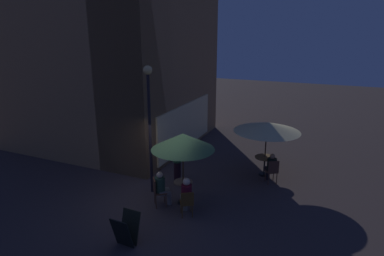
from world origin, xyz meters
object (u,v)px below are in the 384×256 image
(patio_umbrella_0, at_px, (267,127))
(patron_seated_2, at_px, (186,194))
(cafe_chair_1, at_px, (157,190))
(patron_standing_3, at_px, (177,163))
(street_lamp_near_corner, at_px, (149,111))
(cafe_chair_0, at_px, (272,170))
(cafe_table_1, at_px, (183,189))
(patio_umbrella_1, at_px, (183,142))
(patron_seated_0, at_px, (271,166))
(menu_sandwich_board, at_px, (126,230))
(cafe_chair_2, at_px, (187,202))
(patron_seated_1, at_px, (162,187))
(cafe_table_0, at_px, (265,161))

(patio_umbrella_0, xyz_separation_m, patron_seated_2, (-3.90, 1.63, -1.29))
(cafe_chair_1, distance_m, patron_standing_3, 1.76)
(street_lamp_near_corner, xyz_separation_m, cafe_chair_0, (2.31, -3.82, -2.40))
(patron_standing_3, bearing_deg, cafe_chair_0, 123.21)
(street_lamp_near_corner, xyz_separation_m, patio_umbrella_0, (3.01, -3.39, -0.98))
(street_lamp_near_corner, relative_size, patron_standing_3, 2.71)
(cafe_table_1, bearing_deg, patio_umbrella_1, -53.13)
(patio_umbrella_0, height_order, patron_standing_3, patio_umbrella_0)
(patron_seated_0, bearing_deg, patron_seated_2, 117.39)
(menu_sandwich_board, xyz_separation_m, cafe_chair_2, (1.91, -0.91, 0.06))
(patron_seated_0, height_order, patron_seated_1, patron_seated_1)
(cafe_table_1, bearing_deg, cafe_chair_2, -147.42)
(cafe_chair_1, relative_size, cafe_chair_2, 1.13)
(patio_umbrella_1, bearing_deg, patron_standing_3, 33.84)
(cafe_chair_0, bearing_deg, patio_umbrella_0, -0.00)
(patron_seated_0, bearing_deg, patio_umbrella_1, 107.05)
(cafe_chair_0, bearing_deg, cafe_table_0, -0.00)
(cafe_chair_1, bearing_deg, menu_sandwich_board, -120.65)
(menu_sandwich_board, height_order, cafe_chair_1, cafe_chair_1)
(cafe_chair_0, height_order, cafe_chair_1, cafe_chair_1)
(cafe_chair_2, bearing_deg, cafe_chair_0, -63.49)
(patio_umbrella_1, height_order, patron_standing_3, patio_umbrella_1)
(cafe_chair_2, bearing_deg, street_lamp_near_corner, 28.49)
(cafe_chair_0, bearing_deg, menu_sandwich_board, 119.26)
(cafe_table_0, xyz_separation_m, patron_standing_3, (-2.08, 2.83, 0.26))
(cafe_chair_1, xyz_separation_m, patron_seated_2, (-0.09, -1.08, 0.12))
(patio_umbrella_0, bearing_deg, street_lamp_near_corner, 131.57)
(cafe_table_1, height_order, patio_umbrella_0, patio_umbrella_0)
(menu_sandwich_board, relative_size, cafe_table_1, 1.14)
(cafe_table_0, height_order, patio_umbrella_0, patio_umbrella_0)
(patio_umbrella_0, distance_m, cafe_chair_0, 1.64)
(patron_seated_1, bearing_deg, patron_standing_3, 61.17)
(cafe_chair_2, bearing_deg, patron_seated_0, -61.60)
(patio_umbrella_0, bearing_deg, cafe_chair_0, -148.21)
(patio_umbrella_1, height_order, cafe_chair_2, patio_umbrella_1)
(cafe_table_1, height_order, patron_seated_2, patron_seated_2)
(cafe_table_0, bearing_deg, menu_sandwich_board, 157.45)
(cafe_table_1, xyz_separation_m, patron_seated_1, (-0.43, 0.57, 0.16))
(cafe_table_1, distance_m, patron_seated_1, 0.73)
(cafe_chair_0, xyz_separation_m, cafe_chair_2, (-3.32, 1.99, -0.06))
(patron_seated_2, height_order, patron_standing_3, patron_standing_3)
(cafe_table_0, bearing_deg, street_lamp_near_corner, 131.57)
(street_lamp_near_corner, distance_m, cafe_table_0, 5.13)
(cafe_table_1, height_order, cafe_chair_0, cafe_chair_0)
(menu_sandwich_board, distance_m, cafe_chair_1, 2.13)
(patron_seated_0, bearing_deg, cafe_chair_2, 119.20)
(menu_sandwich_board, height_order, cafe_chair_2, menu_sandwich_board)
(street_lamp_near_corner, xyz_separation_m, patron_seated_2, (-0.90, -1.76, -2.27))
(cafe_chair_1, distance_m, patron_seated_1, 0.17)
(patron_seated_2, bearing_deg, patron_standing_3, 0.84)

